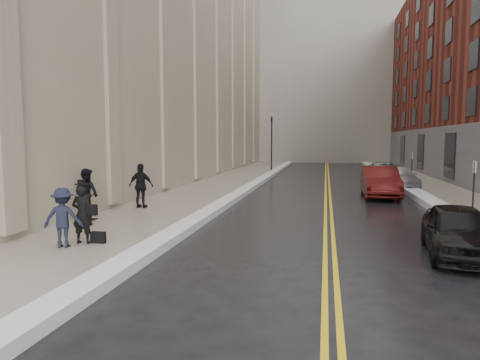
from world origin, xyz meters
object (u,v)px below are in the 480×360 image
at_px(car_silver_near, 398,177).
at_px(pedestrian_main, 82,214).
at_px(pedestrian_b, 63,218).
at_px(car_silver_far, 386,173).
at_px(pedestrian_a, 87,194).
at_px(car_maroon, 380,182).
at_px(car_black, 458,231).
at_px(pedestrian_c, 141,186).

distance_m(car_silver_near, pedestrian_main, 20.44).
xyz_separation_m(car_silver_near, pedestrian_b, (-11.33, -17.67, 0.24)).
xyz_separation_m(car_silver_far, pedestrian_b, (-10.91, -20.23, 0.19)).
bearing_deg(pedestrian_main, pedestrian_a, -63.38).
distance_m(car_silver_near, pedestrian_b, 20.99).
height_order(car_silver_far, pedestrian_a, pedestrian_a).
bearing_deg(car_maroon, car_silver_near, 69.89).
height_order(car_black, car_maroon, car_maroon).
distance_m(car_black, car_maroon, 11.76).
distance_m(car_black, pedestrian_c, 12.13).
bearing_deg(pedestrian_main, pedestrian_c, -82.95).
bearing_deg(pedestrian_a, pedestrian_b, 131.20).
bearing_deg(car_maroon, pedestrian_b, -125.48).
height_order(car_maroon, pedestrian_b, pedestrian_b).
bearing_deg(car_silver_near, car_maroon, -111.09).
bearing_deg(pedestrian_c, car_black, 159.48).
bearing_deg(pedestrian_a, car_silver_near, -113.87).
relative_size(car_silver_near, pedestrian_c, 2.59).
distance_m(car_silver_far, pedestrian_a, 20.68).
relative_size(car_silver_far, pedestrian_c, 2.91).
relative_size(car_maroon, pedestrian_b, 3.09).
bearing_deg(car_maroon, car_silver_far, 80.64).
bearing_deg(pedestrian_b, car_silver_near, -137.51).
relative_size(car_silver_near, pedestrian_a, 2.63).
height_order(pedestrian_main, pedestrian_a, pedestrian_a).
distance_m(car_black, pedestrian_a, 12.01).
bearing_deg(pedestrian_b, car_maroon, -140.80).
distance_m(pedestrian_main, pedestrian_b, 0.55).
relative_size(car_silver_near, pedestrian_main, 2.96).
relative_size(car_black, pedestrian_c, 2.10).
relative_size(car_maroon, pedestrian_c, 2.62).
xyz_separation_m(car_black, pedestrian_b, (-10.29, -1.67, 0.28)).
bearing_deg(pedestrian_b, car_silver_far, -133.18).
distance_m(car_silver_far, pedestrian_c, 17.91).
xyz_separation_m(pedestrian_b, pedestrian_c, (-0.76, 6.65, 0.14)).
bearing_deg(pedestrian_a, car_maroon, -120.49).
bearing_deg(pedestrian_c, pedestrian_main, 103.34).
bearing_deg(pedestrian_b, pedestrian_c, -98.31).
bearing_deg(car_maroon, pedestrian_c, -146.71).
relative_size(car_maroon, pedestrian_main, 2.99).
distance_m(car_black, car_silver_near, 16.04).
bearing_deg(car_black, car_silver_far, 94.67).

